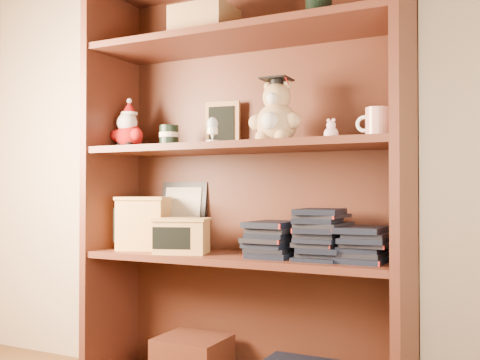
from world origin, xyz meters
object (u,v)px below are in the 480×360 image
at_px(grad_teddy_bear, 276,117).
at_px(bookcase, 245,191).
at_px(teacher_mug, 377,123).
at_px(treats_box, 144,223).

bearing_deg(grad_teddy_bear, bookcase, 158.62).
height_order(bookcase, grad_teddy_bear, bookcase).
relative_size(bookcase, teacher_mug, 14.07).
height_order(bookcase, treats_box, bookcase).
xyz_separation_m(grad_teddy_bear, treats_box, (-0.57, 0.01, -0.38)).
bearing_deg(bookcase, teacher_mug, -5.78).
bearing_deg(bookcase, treats_box, -173.06).
distance_m(grad_teddy_bear, teacher_mug, 0.35).
relative_size(grad_teddy_bear, teacher_mug, 2.07).
bearing_deg(teacher_mug, bookcase, 174.22).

